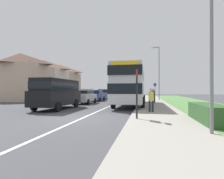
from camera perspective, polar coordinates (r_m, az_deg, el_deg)
The scene contains 17 objects.
ground_plane at distance 9.94m, azimuth -9.61°, elevation -9.17°, with size 120.00×120.00×0.00m, color #424247.
lane_marking_centre at distance 17.60m, azimuth -0.35°, elevation -5.24°, with size 0.14×60.00×0.01m, color silver.
pavement_near_side at distance 15.28m, azimuth 13.83°, elevation -5.80°, with size 3.20×68.00×0.12m, color gray.
grass_verge_seaward at distance 16.07m, azimuth 29.40°, elevation -5.57°, with size 6.00×68.00×0.08m, color #517F42.
roadside_hedge at distance 9.24m, azimuth 29.08°, elevation -7.02°, with size 1.10×3.28×0.90m, color #2D5128.
double_decker_bus at distance 17.58m, azimuth 6.08°, elevation 1.72°, with size 2.80×10.13×3.70m.
parked_van_black at distance 15.05m, azimuth -17.30°, elevation -0.67°, with size 2.11×5.37×2.42m.
parked_car_silver at distance 20.34m, azimuth -8.96°, elevation -1.97°, with size 1.90×4.18×1.68m.
parked_car_blue at distance 25.35m, azimuth -5.22°, elevation -1.75°, with size 1.91×3.92×1.57m.
parked_car_grey at distance 30.76m, azimuth -2.48°, elevation -1.33°, with size 1.98×4.51×1.73m.
pedestrian_at_stop at distance 11.87m, azimuth 12.58°, elevation -2.97°, with size 0.34×0.34×1.67m.
pedestrian_walking_away at distance 20.10m, azimuth 13.36°, elevation -1.84°, with size 0.34×0.34×1.67m.
bus_stop_sign at distance 8.88m, azimuth 8.06°, elevation -0.26°, with size 0.09×0.52×2.60m.
cycle_route_sign at distance 24.82m, azimuth 13.79°, elevation -0.48°, with size 0.44×0.08×2.52m.
street_lamp_near at distance 7.25m, azimuth 28.74°, elevation 23.86°, with size 1.14×0.20×7.89m.
street_lamp_mid at distance 25.62m, azimuth 14.80°, elevation 6.12°, with size 1.14×0.20×7.63m.
house_terrace_far_side at distance 33.65m, azimuth -21.44°, elevation 3.09°, with size 7.51×17.33×6.95m.
Camera 1 is at (3.46, -9.19, 1.55)m, focal length 28.17 mm.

